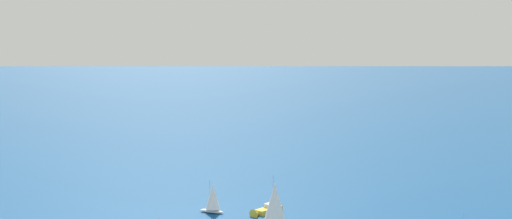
# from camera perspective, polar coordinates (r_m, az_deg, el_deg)

# --- Properties ---
(motorboat_far_port) EXTENTS (7.10, 10.97, 3.14)m
(motorboat_far_port) POSITION_cam_1_polar(r_m,az_deg,el_deg) (191.45, 0.76, -8.22)
(motorboat_far_port) COLOR gold
(motorboat_far_port) RESTS_ON ground_plane
(sailboat_mid_cluster) EXTENTS (11.34, 6.96, 14.17)m
(sailboat_mid_cluster) POSITION_cam_1_polar(r_m,az_deg,el_deg) (172.07, 1.53, -7.96)
(sailboat_mid_cluster) COLOR black
(sailboat_mid_cluster) RESTS_ON ground_plane
(sailboat_outer_ring_d) EXTENTS (6.61, 6.14, 9.10)m
(sailboat_outer_ring_d) POSITION_cam_1_polar(r_m,az_deg,el_deg) (191.64, -3.55, -7.20)
(sailboat_outer_ring_d) COLOR white
(sailboat_outer_ring_d) RESTS_ON ground_plane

